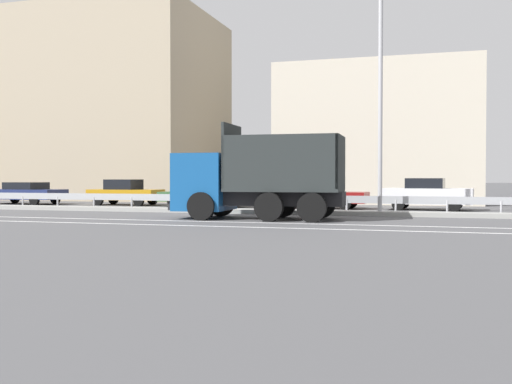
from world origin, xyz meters
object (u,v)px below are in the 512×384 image
Objects in this scene: parked_car_5 at (319,194)px; church_tower at (332,135)px; parked_car_4 at (206,194)px; median_road_sign at (195,184)px; parked_car_3 at (125,192)px; street_lamp_1 at (380,90)px; parked_car_2 at (25,193)px; parked_car_6 at (427,194)px; dump_truck at (240,185)px.

parked_car_5 is 0.44× the size of church_tower.
parked_car_4 is 0.43× the size of church_tower.
median_road_sign is at bearing -95.82° from church_tower.
parked_car_3 is 20.36m from church_tower.
parked_car_4 is at bearing 152.96° from street_lamp_1.
parked_car_5 is at bearing 123.96° from street_lamp_1.
parked_car_2 is at bearing 87.18° from parked_car_4.
street_lamp_1 reaches higher than parked_car_2.
parked_car_4 is 19.38m from church_tower.
parked_car_2 is 11.41m from parked_car_4.
church_tower is at bearing 155.03° from parked_car_3.
median_road_sign reaches higher than parked_car_6.
street_lamp_1 is 2.17× the size of parked_car_6.
median_road_sign reaches higher than parked_car_2.
parked_car_2 is at bearing -84.32° from parked_car_6.
parked_car_5 is 5.26m from parked_car_6.
median_road_sign is 0.25× the size of street_lamp_1.
dump_truck reaches higher than parked_car_6.
parked_car_2 is 6.25m from parked_car_3.
parked_car_2 is at bearing -82.17° from parked_car_3.
dump_truck is 4.65m from median_road_sign.
parked_car_6 is (6.80, 8.29, -0.52)m from dump_truck.
parked_car_4 is (-9.52, 4.86, -4.43)m from street_lamp_1.
parked_car_2 is 1.02× the size of parked_car_4.
church_tower is at bearing -13.90° from parked_car_4.
parked_car_3 is 0.86× the size of parked_car_4.
parked_car_3 is (-9.74, 8.71, -0.57)m from dump_truck.
dump_truck is 1.31× the size of parked_car_5.
parked_car_4 is at bearing 83.68° from parked_car_3.
parked_car_4 is (-1.30, 4.66, -0.56)m from median_road_sign.
parked_car_5 is at bearing -85.69° from parked_car_2.
parked_car_6 is at bearing -85.96° from parked_car_5.
parked_car_6 is (1.82, 5.15, -4.35)m from street_lamp_1.
parked_car_4 is at bearing -86.51° from parked_car_2.
parked_car_3 is at bearing 140.44° from median_road_sign.
parked_car_2 is 24.27m from church_tower.
parked_car_5 is (4.78, 4.90, -0.55)m from median_road_sign.
median_road_sign is 8.44m from parked_car_3.
median_road_sign is 0.47× the size of parked_car_4.
median_road_sign is 0.46× the size of parked_car_5.
median_road_sign reaches higher than parked_car_5.
dump_truck is 9.21m from parked_car_4.
parked_car_6 is (5.26, 0.05, 0.07)m from parked_car_5.
parked_car_6 is at bearing -85.73° from parked_car_2.
parked_car_4 is at bearing 95.78° from parked_car_5.
parked_car_3 is at bearing 79.48° from parked_car_4.
church_tower reaches higher than median_road_sign.
dump_truck reaches higher than parked_car_5.
dump_truck is at bearing -88.10° from church_tower.
street_lamp_1 is 2.22× the size of parked_car_3.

